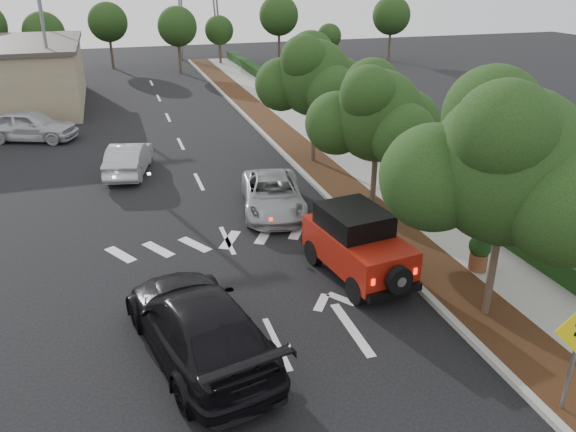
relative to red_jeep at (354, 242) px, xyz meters
name	(u,v)px	position (x,y,z in m)	size (l,w,h in m)	color
ground	(277,343)	(-3.17, -2.65, -1.05)	(120.00, 120.00, 0.00)	black
curb	(300,170)	(1.43, 9.35, -0.98)	(0.20, 70.00, 0.15)	#9E9B93
planting_strip	(320,168)	(2.43, 9.35, -0.99)	(1.80, 70.00, 0.12)	black
sidewalk	(358,164)	(4.33, 9.35, -0.99)	(2.00, 70.00, 0.12)	gray
hedge	(386,154)	(5.73, 9.35, -0.65)	(0.80, 70.00, 0.80)	black
transmission_tower	(201,59)	(2.83, 45.35, -1.05)	(7.00, 4.00, 28.00)	slate
street_tree_near	(484,316)	(2.43, -3.15, -1.05)	(3.80, 3.80, 5.92)	black
street_tree_mid	(371,215)	(2.43, 3.85, -1.05)	(3.20, 3.20, 5.32)	black
street_tree_far	(313,163)	(2.43, 10.35, -1.05)	(3.40, 3.40, 5.62)	black
light_pole_a	(58,118)	(-9.67, 23.35, -1.05)	(2.00, 0.22, 9.00)	slate
light_pole_b	(54,84)	(-10.67, 35.35, -1.05)	(2.00, 0.22, 9.00)	slate
red_jeep	(354,242)	(0.00, 0.00, 0.00)	(2.28, 4.19, 2.07)	black
silver_suv_ahead	(273,194)	(-0.99, 5.35, -0.39)	(2.19, 4.75, 1.32)	#96999D
black_suv_oncoming	(199,325)	(-5.02, -2.50, -0.22)	(2.34, 5.75, 1.67)	black
silver_sedan_oncoming	(129,158)	(-5.94, 11.36, -0.35)	(1.48, 4.25, 1.40)	#A5A8AC
parked_suv	(30,125)	(-10.69, 18.39, -0.23)	(1.95, 4.84, 1.65)	#B4B5BC
terracotta_planter	(480,249)	(3.60, -1.09, -0.25)	(0.68, 0.68, 1.19)	brown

